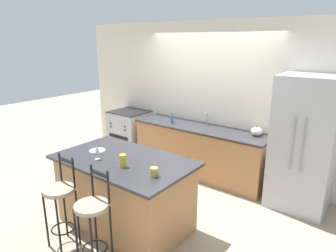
{
  "coord_description": "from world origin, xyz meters",
  "views": [
    {
      "loc": [
        2.62,
        -4.0,
        2.37
      ],
      "look_at": [
        0.02,
        -0.59,
        1.14
      ],
      "focal_mm": 32.0,
      "sensor_mm": 36.0,
      "label": 1
    }
  ],
  "objects_px": {
    "tumbler_cup": "(123,161)",
    "soap_bottle": "(172,119)",
    "wine_glass": "(97,149)",
    "coffee_mug": "(154,172)",
    "bar_stool_near": "(60,199)",
    "dinner_plate": "(97,151)",
    "bar_stool_far": "(93,216)",
    "pumpkin_decoration": "(257,131)",
    "oven_range": "(130,133)",
    "refrigerator": "(304,144)"
  },
  "relations": [
    {
      "from": "oven_range",
      "to": "tumbler_cup",
      "type": "xyz_separation_m",
      "value": [
        1.94,
        -2.08,
        0.54
      ]
    },
    {
      "from": "tumbler_cup",
      "to": "wine_glass",
      "type": "bearing_deg",
      "value": -174.94
    },
    {
      "from": "coffee_mug",
      "to": "tumbler_cup",
      "type": "xyz_separation_m",
      "value": [
        -0.46,
        -0.02,
        0.02
      ]
    },
    {
      "from": "refrigerator",
      "to": "coffee_mug",
      "type": "bearing_deg",
      "value": -117.32
    },
    {
      "from": "bar_stool_far",
      "to": "dinner_plate",
      "type": "xyz_separation_m",
      "value": [
        -0.76,
        0.72,
        0.34
      ]
    },
    {
      "from": "bar_stool_far",
      "to": "wine_glass",
      "type": "distance_m",
      "value": 0.89
    },
    {
      "from": "bar_stool_near",
      "to": "pumpkin_decoration",
      "type": "height_order",
      "value": "bar_stool_near"
    },
    {
      "from": "bar_stool_far",
      "to": "pumpkin_decoration",
      "type": "bearing_deg",
      "value": 77.21
    },
    {
      "from": "tumbler_cup",
      "to": "soap_bottle",
      "type": "distance_m",
      "value": 2.17
    },
    {
      "from": "coffee_mug",
      "to": "dinner_plate",
      "type": "bearing_deg",
      "value": 173.56
    },
    {
      "from": "coffee_mug",
      "to": "soap_bottle",
      "type": "height_order",
      "value": "soap_bottle"
    },
    {
      "from": "dinner_plate",
      "to": "tumbler_cup",
      "type": "height_order",
      "value": "tumbler_cup"
    },
    {
      "from": "refrigerator",
      "to": "coffee_mug",
      "type": "xyz_separation_m",
      "value": [
        -1.05,
        -2.04,
        0.02
      ]
    },
    {
      "from": "oven_range",
      "to": "bar_stool_far",
      "type": "height_order",
      "value": "bar_stool_far"
    },
    {
      "from": "coffee_mug",
      "to": "pumpkin_decoration",
      "type": "distance_m",
      "value": 2.21
    },
    {
      "from": "bar_stool_far",
      "to": "tumbler_cup",
      "type": "distance_m",
      "value": 0.71
    },
    {
      "from": "dinner_plate",
      "to": "wine_glass",
      "type": "relative_size",
      "value": 1.12
    },
    {
      "from": "bar_stool_near",
      "to": "wine_glass",
      "type": "height_order",
      "value": "wine_glass"
    },
    {
      "from": "bar_stool_far",
      "to": "dinner_plate",
      "type": "height_order",
      "value": "bar_stool_far"
    },
    {
      "from": "pumpkin_decoration",
      "to": "bar_stool_near",
      "type": "bearing_deg",
      "value": -113.38
    },
    {
      "from": "refrigerator",
      "to": "pumpkin_decoration",
      "type": "distance_m",
      "value": 0.77
    },
    {
      "from": "dinner_plate",
      "to": "pumpkin_decoration",
      "type": "height_order",
      "value": "pumpkin_decoration"
    },
    {
      "from": "bar_stool_near",
      "to": "coffee_mug",
      "type": "bearing_deg",
      "value": 33.32
    },
    {
      "from": "bar_stool_near",
      "to": "oven_range",
      "type": "bearing_deg",
      "value": 119.21
    },
    {
      "from": "coffee_mug",
      "to": "soap_bottle",
      "type": "bearing_deg",
      "value": 121.83
    },
    {
      "from": "dinner_plate",
      "to": "soap_bottle",
      "type": "xyz_separation_m",
      "value": [
        -0.15,
        1.87,
        0.03
      ]
    },
    {
      "from": "pumpkin_decoration",
      "to": "oven_range",
      "type": "bearing_deg",
      "value": -177.09
    },
    {
      "from": "bar_stool_far",
      "to": "soap_bottle",
      "type": "bearing_deg",
      "value": 109.22
    },
    {
      "from": "refrigerator",
      "to": "oven_range",
      "type": "bearing_deg",
      "value": 179.63
    },
    {
      "from": "coffee_mug",
      "to": "soap_bottle",
      "type": "xyz_separation_m",
      "value": [
        -1.24,
        2.0,
        -0.01
      ]
    },
    {
      "from": "oven_range",
      "to": "coffee_mug",
      "type": "bearing_deg",
      "value": -40.67
    },
    {
      "from": "soap_bottle",
      "to": "pumpkin_decoration",
      "type": "bearing_deg",
      "value": 7.3
    },
    {
      "from": "oven_range",
      "to": "pumpkin_decoration",
      "type": "xyz_separation_m",
      "value": [
        2.69,
        0.14,
        0.5
      ]
    },
    {
      "from": "coffee_mug",
      "to": "pumpkin_decoration",
      "type": "relative_size",
      "value": 0.67
    },
    {
      "from": "pumpkin_decoration",
      "to": "soap_bottle",
      "type": "bearing_deg",
      "value": -172.7
    },
    {
      "from": "pumpkin_decoration",
      "to": "dinner_plate",
      "type": "bearing_deg",
      "value": -123.86
    },
    {
      "from": "refrigerator",
      "to": "wine_glass",
      "type": "bearing_deg",
      "value": -132.51
    },
    {
      "from": "oven_range",
      "to": "bar_stool_far",
      "type": "xyz_separation_m",
      "value": [
        2.06,
        -2.65,
        0.14
      ]
    },
    {
      "from": "refrigerator",
      "to": "bar_stool_near",
      "type": "relative_size",
      "value": 1.73
    },
    {
      "from": "wine_glass",
      "to": "oven_range",
      "type": "bearing_deg",
      "value": 125.78
    },
    {
      "from": "bar_stool_near",
      "to": "soap_bottle",
      "type": "xyz_separation_m",
      "value": [
        -0.33,
        2.6,
        0.36
      ]
    },
    {
      "from": "dinner_plate",
      "to": "soap_bottle",
      "type": "bearing_deg",
      "value": 94.51
    },
    {
      "from": "dinner_plate",
      "to": "soap_bottle",
      "type": "height_order",
      "value": "soap_bottle"
    },
    {
      "from": "oven_range",
      "to": "bar_stool_far",
      "type": "distance_m",
      "value": 3.36
    },
    {
      "from": "oven_range",
      "to": "coffee_mug",
      "type": "distance_m",
      "value": 3.2
    },
    {
      "from": "oven_range",
      "to": "dinner_plate",
      "type": "relative_size",
      "value": 4.39
    },
    {
      "from": "refrigerator",
      "to": "wine_glass",
      "type": "height_order",
      "value": "refrigerator"
    },
    {
      "from": "bar_stool_far",
      "to": "tumbler_cup",
      "type": "height_order",
      "value": "bar_stool_far"
    },
    {
      "from": "refrigerator",
      "to": "oven_range",
      "type": "distance_m",
      "value": 3.48
    },
    {
      "from": "wine_glass",
      "to": "bar_stool_near",
      "type": "bearing_deg",
      "value": -94.32
    }
  ]
}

